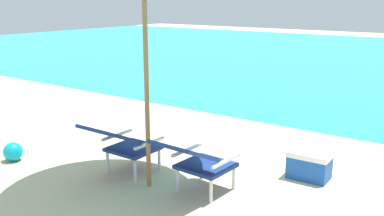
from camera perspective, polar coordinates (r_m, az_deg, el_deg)
ground_plane at (r=8.23m, az=13.89°, el=-0.39°), size 40.00×40.00×0.00m
lounge_chair_left at (r=5.09m, az=-9.05°, el=-4.43°), size 0.55×0.87×0.68m
lounge_chair_right at (r=4.51m, az=0.51°, el=-6.70°), size 0.58×0.90×0.68m
beach_ball at (r=6.00m, az=-22.27°, el=-5.29°), size 0.24×0.24×0.24m
cooler_box at (r=5.20m, az=15.02°, el=-7.15°), size 0.48×0.34×0.32m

